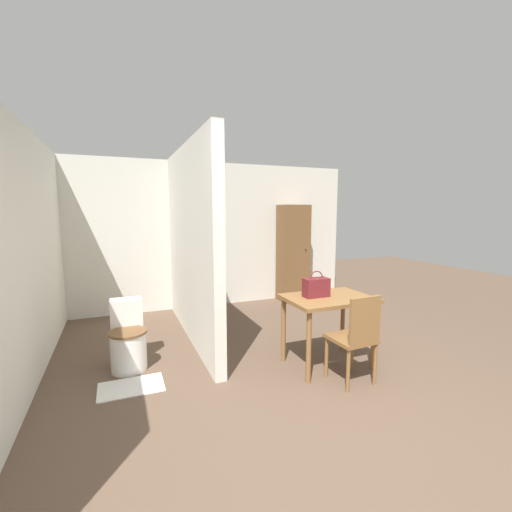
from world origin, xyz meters
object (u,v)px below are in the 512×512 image
Objects in this scene: toilet at (128,341)px; wooden_cabinet at (293,253)px; dining_table at (328,307)px; handbag at (316,287)px; wooden_chair at (356,336)px.

wooden_cabinet is at bearing 31.52° from toilet.
dining_table reaches higher than toilet.
dining_table is 0.51× the size of wooden_cabinet.
handbag is at bearing 157.73° from dining_table.
wooden_chair is 3.20m from wooden_cabinet.
handbag is at bearing 102.23° from wooden_chair.
handbag is (-0.14, 0.51, 0.38)m from wooden_chair.
wooden_cabinet is (0.96, 2.57, 0.24)m from dining_table.
toilet is 0.40× the size of wooden_cabinet.
handbag reaches higher than toilet.
wooden_chair is (0.01, -0.46, -0.17)m from dining_table.
wooden_cabinet is (2.97, 1.82, 0.59)m from toilet.
dining_table is 2.18m from toilet.
toilet is at bearing 159.50° from dining_table.
dining_table is at bearing 88.64° from wooden_chair.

